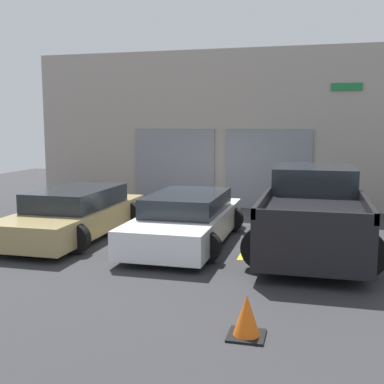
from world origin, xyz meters
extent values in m
plane|color=#2D2D30|center=(0.00, 0.00, 0.00)|extent=(28.00, 28.00, 0.00)
cube|color=#9E9389|center=(0.00, 3.30, 2.52)|extent=(13.11, 0.60, 5.04)
cube|color=slate|center=(-1.74, 2.96, 1.26)|extent=(2.68, 0.08, 2.53)
cube|color=slate|center=(1.34, 2.96, 1.26)|extent=(2.68, 0.08, 2.53)
cube|color=#197238|center=(3.60, 2.97, 3.78)|extent=(0.90, 0.03, 0.22)
cube|color=black|center=(2.77, -1.99, 0.67)|extent=(1.98, 5.15, 0.89)
cube|color=#1E2328|center=(2.77, -0.57, 1.40)|extent=(1.82, 2.32, 0.58)
cube|color=black|center=(1.82, -3.14, 1.21)|extent=(0.08, 2.83, 0.18)
cube|color=black|center=(3.72, -3.14, 1.21)|extent=(0.08, 2.83, 0.18)
cube|color=black|center=(2.77, -4.52, 1.21)|extent=(1.98, 0.08, 0.18)
cylinder|color=black|center=(1.89, -0.39, 0.41)|extent=(0.81, 0.22, 0.81)
cylinder|color=black|center=(3.65, -0.39, 0.41)|extent=(0.81, 0.22, 0.81)
cylinder|color=black|center=(1.89, -3.58, 0.41)|extent=(0.81, 0.22, 0.81)
cylinder|color=black|center=(3.65, -3.58, 0.41)|extent=(0.81, 0.22, 0.81)
cube|color=white|center=(0.00, -1.99, 0.42)|extent=(1.76, 4.60, 0.57)
cube|color=#1E2328|center=(0.00, -1.87, 0.92)|extent=(1.55, 2.53, 0.42)
cylinder|color=black|center=(-0.77, -0.56, 0.31)|extent=(0.62, 0.22, 0.62)
cylinder|color=black|center=(0.77, -0.56, 0.31)|extent=(0.62, 0.22, 0.62)
cylinder|color=black|center=(-0.77, -3.41, 0.31)|extent=(0.62, 0.22, 0.62)
cylinder|color=black|center=(0.77, -3.41, 0.31)|extent=(0.62, 0.22, 0.62)
cube|color=#9E8956|center=(-2.77, -1.99, 0.42)|extent=(1.75, 4.73, 0.56)
cube|color=#1E2328|center=(-2.77, -1.87, 0.92)|extent=(1.54, 2.60, 0.44)
cylinder|color=black|center=(-3.54, -0.52, 0.32)|extent=(0.64, 0.22, 0.64)
cylinder|color=black|center=(-2.01, -0.52, 0.32)|extent=(0.64, 0.22, 0.64)
cylinder|color=black|center=(-3.54, -3.45, 0.32)|extent=(0.64, 0.22, 0.64)
cylinder|color=black|center=(-2.01, -3.45, 0.32)|extent=(0.64, 0.22, 0.64)
cube|color=gold|center=(-4.16, -1.99, 0.00)|extent=(0.12, 2.20, 0.01)
cube|color=gold|center=(-1.39, -1.99, 0.00)|extent=(0.12, 2.20, 0.01)
cube|color=gold|center=(1.39, -1.99, 0.00)|extent=(0.12, 2.20, 0.01)
cube|color=gold|center=(4.16, -1.99, 0.00)|extent=(0.12, 2.20, 0.01)
cube|color=black|center=(2.00, -6.52, 0.01)|extent=(0.47, 0.47, 0.03)
cone|color=orange|center=(2.00, -6.52, 0.28)|extent=(0.36, 0.36, 0.55)
camera|label=1|loc=(2.77, -12.27, 2.65)|focal=45.00mm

